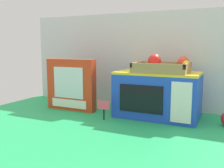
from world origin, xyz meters
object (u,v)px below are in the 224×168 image
Objects in this scene: toy_microwave at (157,94)px; cookie_set_box at (71,85)px; food_groups_crate at (163,67)px; price_sign at (104,107)px.

toy_microwave is 0.51m from cookie_set_box.
food_groups_crate reaches higher than cookie_set_box.
food_groups_crate is at bearing 31.45° from price_sign.
toy_microwave is 1.38× the size of cookie_set_box.
food_groups_crate is 0.90× the size of cookie_set_box.
cookie_set_box is at bearing 158.26° from price_sign.
cookie_set_box is 3.11× the size of price_sign.
cookie_set_box reaches higher than toy_microwave.
cookie_set_box reaches higher than price_sign.
price_sign is (-0.23, -0.17, -0.05)m from toy_microwave.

